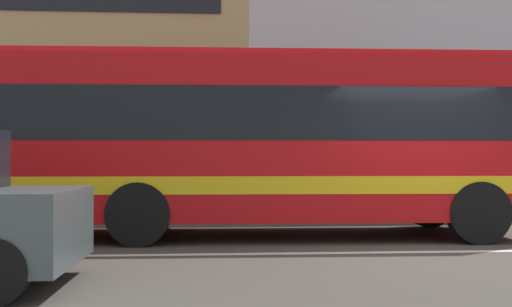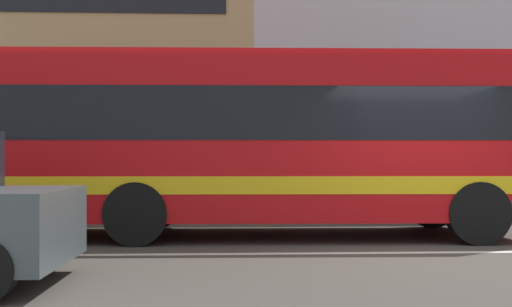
% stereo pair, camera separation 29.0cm
% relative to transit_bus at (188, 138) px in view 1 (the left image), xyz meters
% --- Properties ---
extents(ground_plane, '(160.00, 160.00, 0.00)m').
position_rel_transit_bus_xyz_m(ground_plane, '(3.67, -2.06, -1.73)').
color(ground_plane, '#46413B').
extents(lane_centre_line, '(60.00, 0.16, 0.01)m').
position_rel_transit_bus_xyz_m(lane_centre_line, '(3.67, -2.06, -1.72)').
color(lane_centre_line, silver).
rests_on(lane_centre_line, ground_plane).
extents(transit_bus, '(11.45, 2.88, 3.13)m').
position_rel_transit_bus_xyz_m(transit_bus, '(0.00, 0.00, 0.00)').
color(transit_bus, red).
rests_on(transit_bus, ground_plane).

